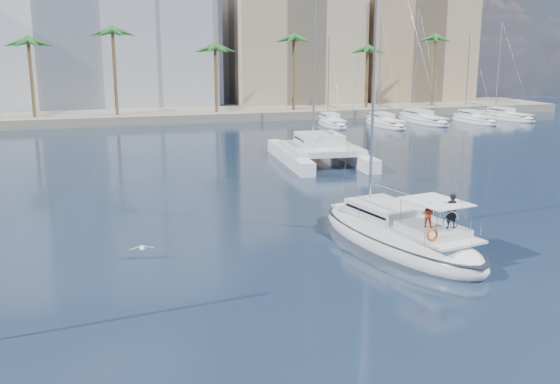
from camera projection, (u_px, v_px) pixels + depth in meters
name	position (u px, v px, depth m)	size (l,w,h in m)	color
ground	(296.00, 256.00, 30.50)	(160.00, 160.00, 0.00)	black
quay	(162.00, 115.00, 87.33)	(120.00, 14.00, 1.20)	gray
building_modern	(68.00, 18.00, 92.17)	(42.00, 16.00, 28.00)	white
building_beige	(293.00, 46.00, 99.65)	(20.00, 14.00, 20.00)	tan
building_tan_right	(411.00, 52.00, 103.52)	(18.00, 12.00, 18.00)	tan
palm_centre	(163.00, 44.00, 81.38)	(3.60, 3.60, 12.30)	brown
palm_right	(398.00, 44.00, 90.75)	(3.60, 3.60, 12.30)	brown
main_sloop	(398.00, 235.00, 31.92)	(6.15, 12.66, 18.02)	white
catamaran	(320.00, 149.00, 54.97)	(7.55, 13.70, 19.19)	white
seagull	(142.00, 248.00, 29.82)	(1.19, 0.51, 0.22)	silver
moored_yacht_a	(332.00, 126.00, 79.90)	(2.72, 9.35, 11.90)	white
moored_yacht_b	(385.00, 126.00, 79.82)	(3.14, 10.78, 13.72)	white
moored_yacht_c	(423.00, 123.00, 83.48)	(3.55, 12.21, 15.54)	white
moored_yacht_d	(473.00, 123.00, 83.41)	(2.72, 9.35, 11.90)	white
moored_yacht_e	(506.00, 119.00, 87.06)	(3.14, 10.78, 13.72)	white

